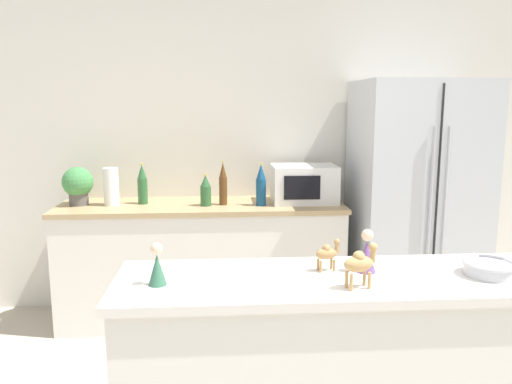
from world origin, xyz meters
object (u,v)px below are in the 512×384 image
(back_bottle_1, at_px, (142,185))
(camel_figurine_second, at_px, (327,253))
(camel_figurine, at_px, (360,263))
(wise_man_figurine_crimson, at_px, (367,254))
(fruit_bowl, at_px, (489,268))
(potted_plant, at_px, (78,184))
(wise_man_figurine_purple, at_px, (157,267))
(back_bottle_2, at_px, (223,184))
(paper_towel_roll, at_px, (111,187))
(microwave, at_px, (304,184))
(back_bottle_0, at_px, (261,185))
(back_bottle_3, at_px, (206,191))
(refrigerator, at_px, (415,203))

(back_bottle_1, distance_m, camel_figurine_second, 2.09)
(camel_figurine, relative_size, wise_man_figurine_crimson, 0.95)
(fruit_bowl, distance_m, wise_man_figurine_crimson, 0.47)
(camel_figurine_second, bearing_deg, camel_figurine, -68.84)
(potted_plant, relative_size, wise_man_figurine_purple, 1.78)
(wise_man_figurine_crimson, bearing_deg, back_bottle_2, 107.30)
(paper_towel_roll, height_order, wise_man_figurine_purple, paper_towel_roll)
(paper_towel_roll, distance_m, back_bottle_1, 0.22)
(microwave, relative_size, back_bottle_1, 1.58)
(back_bottle_1, xyz_separation_m, fruit_bowl, (1.61, -1.93, -0.04))
(wise_man_figurine_purple, bearing_deg, fruit_bowl, 0.68)
(back_bottle_1, bearing_deg, camel_figurine, -62.03)
(back_bottle_2, distance_m, fruit_bowl, 2.12)
(back_bottle_2, distance_m, wise_man_figurine_purple, 1.89)
(paper_towel_roll, height_order, back_bottle_0, back_bottle_0)
(back_bottle_1, bearing_deg, camel_figurine_second, -61.35)
(back_bottle_3, distance_m, fruit_bowl, 2.16)
(back_bottle_2, bearing_deg, microwave, 6.25)
(refrigerator, distance_m, camel_figurine, 2.15)
(back_bottle_1, xyz_separation_m, camel_figurine, (1.08, -2.03, 0.03))
(back_bottle_2, bearing_deg, back_bottle_3, -167.85)
(fruit_bowl, bearing_deg, microwave, 101.85)
(microwave, bearing_deg, back_bottle_0, -160.94)
(microwave, xyz_separation_m, fruit_bowl, (0.40, -1.92, -0.03))
(potted_plant, bearing_deg, fruit_bowl, -42.67)
(camel_figurine_second, distance_m, wise_man_figurine_crimson, 0.15)
(camel_figurine_second, relative_size, wise_man_figurine_purple, 0.80)
(wise_man_figurine_crimson, relative_size, wise_man_figurine_purple, 1.09)
(back_bottle_1, relative_size, camel_figurine_second, 2.37)
(refrigerator, distance_m, wise_man_figurine_crimson, 1.96)
(fruit_bowl, xyz_separation_m, camel_figurine_second, (-0.61, 0.10, 0.04))
(back_bottle_0, height_order, camel_figurine, back_bottle_0)
(back_bottle_0, bearing_deg, fruit_bowl, -67.74)
(wise_man_figurine_purple, bearing_deg, potted_plant, 112.91)
(potted_plant, bearing_deg, refrigerator, -2.35)
(fruit_bowl, bearing_deg, paper_towel_roll, 134.11)
(back_bottle_3, height_order, wise_man_figurine_purple, wise_man_figurine_purple)
(potted_plant, bearing_deg, back_bottle_3, -5.45)
(paper_towel_roll, height_order, camel_figurine, paper_towel_roll)
(microwave, distance_m, camel_figurine, 2.03)
(refrigerator, xyz_separation_m, paper_towel_roll, (-2.26, 0.08, 0.14))
(back_bottle_3, distance_m, wise_man_figurine_purple, 1.85)
(microwave, xyz_separation_m, camel_figurine_second, (-0.21, -1.82, 0.01))
(back_bottle_3, bearing_deg, paper_towel_roll, 174.67)
(back_bottle_3, relative_size, wise_man_figurine_purple, 1.46)
(back_bottle_0, xyz_separation_m, back_bottle_3, (-0.40, 0.02, -0.04))
(back_bottle_1, xyz_separation_m, wise_man_figurine_crimson, (1.15, -1.86, 0.01))
(wise_man_figurine_crimson, bearing_deg, back_bottle_0, 99.14)
(refrigerator, xyz_separation_m, wise_man_figurine_purple, (-1.69, -1.83, 0.14))
(back_bottle_3, bearing_deg, back_bottle_1, 167.24)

